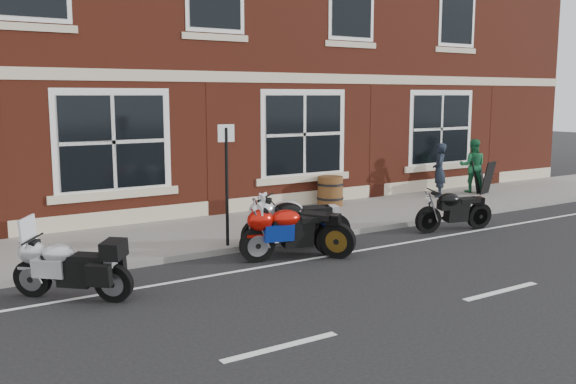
% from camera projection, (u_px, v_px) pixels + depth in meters
% --- Properties ---
extents(ground, '(80.00, 80.00, 0.00)m').
position_uv_depth(ground, '(373.00, 252.00, 12.29)').
color(ground, black).
rests_on(ground, ground).
extents(sidewalk, '(30.00, 3.00, 0.12)m').
position_uv_depth(sidewalk, '(287.00, 223.00, 14.76)').
color(sidewalk, slate).
rests_on(sidewalk, ground).
extents(kerb, '(30.00, 0.16, 0.12)m').
position_uv_depth(kerb, '(328.00, 235.00, 13.45)').
color(kerb, slate).
rests_on(kerb, ground).
extents(moto_touring_silver, '(1.42, 1.39, 1.23)m').
position_uv_depth(moto_touring_silver, '(69.00, 266.00, 9.39)').
color(moto_touring_silver, black).
rests_on(moto_touring_silver, ground).
extents(moto_sport_red, '(2.06, 0.59, 0.94)m').
position_uv_depth(moto_sport_red, '(292.00, 230.00, 11.70)').
color(moto_sport_red, black).
rests_on(moto_sport_red, ground).
extents(moto_sport_black, '(1.31, 1.92, 0.99)m').
position_uv_depth(moto_sport_black, '(298.00, 224.00, 12.07)').
color(moto_sport_black, black).
rests_on(moto_sport_black, ground).
extents(moto_sport_silver, '(2.20, 0.64, 1.00)m').
position_uv_depth(moto_sport_silver, '(294.00, 221.00, 12.35)').
color(moto_sport_silver, black).
rests_on(moto_sport_silver, ground).
extents(moto_naked_black, '(1.91, 0.52, 0.87)m').
position_uv_depth(moto_naked_black, '(452.00, 209.00, 14.12)').
color(moto_naked_black, black).
rests_on(moto_naked_black, ground).
extents(pedestrian_left, '(0.65, 0.65, 1.52)m').
position_uv_depth(pedestrian_left, '(439.00, 170.00, 18.02)').
color(pedestrian_left, black).
rests_on(pedestrian_left, sidewalk).
extents(pedestrian_right, '(0.96, 0.96, 1.57)m').
position_uv_depth(pedestrian_right, '(473.00, 166.00, 18.92)').
color(pedestrian_right, '#1C643A').
rests_on(pedestrian_right, sidewalk).
extents(a_board_sign, '(0.66, 0.53, 0.96)m').
position_uv_depth(a_board_sign, '(483.00, 177.00, 18.71)').
color(a_board_sign, black).
rests_on(a_board_sign, sidewalk).
extents(barrel_planter, '(0.69, 0.69, 0.77)m').
position_uv_depth(barrel_planter, '(330.00, 191.00, 16.66)').
color(barrel_planter, '#502415').
rests_on(barrel_planter, sidewalk).
extents(parking_sign, '(0.33, 0.06, 2.31)m').
position_uv_depth(parking_sign, '(227.00, 176.00, 12.10)').
color(parking_sign, black).
rests_on(parking_sign, sidewalk).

